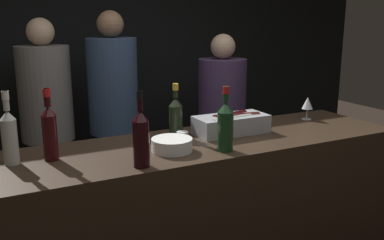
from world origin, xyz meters
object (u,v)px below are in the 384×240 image
at_px(candle_votive, 182,137).
at_px(champagne_bottle, 176,115).
at_px(white_wine_bottle, 9,135).
at_px(person_blond_tee, 114,112).
at_px(bowl_white, 172,144).
at_px(red_wine_bottle_tall, 50,130).
at_px(red_wine_bottle_black_foil, 141,137).
at_px(person_in_hoodie, 47,119).
at_px(wine_glass, 307,104).
at_px(red_wine_bottle_burgundy, 225,125).
at_px(person_grey_polo, 222,120).
at_px(ice_bin_with_bottles, 232,123).

distance_m(candle_votive, champagne_bottle, 0.16).
distance_m(white_wine_bottle, person_blond_tee, 1.53).
distance_m(bowl_white, red_wine_bottle_tall, 0.61).
xyz_separation_m(red_wine_bottle_black_foil, person_in_hoodie, (-0.17, 1.69, -0.26)).
relative_size(bowl_white, person_in_hoodie, 0.12).
distance_m(bowl_white, candle_votive, 0.17).
xyz_separation_m(wine_glass, red_wine_bottle_burgundy, (-0.86, -0.35, 0.03)).
relative_size(wine_glass, red_wine_bottle_burgundy, 0.45).
bearing_deg(red_wine_bottle_tall, bowl_white, -13.16).
bearing_deg(champagne_bottle, person_in_hoodie, 112.18).
relative_size(person_in_hoodie, person_grey_polo, 1.08).
xyz_separation_m(ice_bin_with_bottles, person_grey_polo, (0.55, 1.03, -0.26)).
bearing_deg(person_blond_tee, candle_votive, -156.74).
height_order(red_wine_bottle_black_foil, person_blond_tee, person_blond_tee).
distance_m(champagne_bottle, person_blond_tee, 1.17).
distance_m(red_wine_bottle_tall, person_in_hoodie, 1.44).
distance_m(ice_bin_with_bottles, wine_glass, 0.65).
height_order(bowl_white, champagne_bottle, champagne_bottle).
height_order(red_wine_bottle_burgundy, person_in_hoodie, person_in_hoodie).
xyz_separation_m(candle_votive, red_wine_bottle_black_foil, (-0.34, -0.28, 0.11)).
height_order(white_wine_bottle, person_blond_tee, person_blond_tee).
height_order(wine_glass, person_blond_tee, person_blond_tee).
height_order(ice_bin_with_bottles, champagne_bottle, champagne_bottle).
height_order(candle_votive, red_wine_bottle_black_foil, red_wine_bottle_black_foil).
bearing_deg(candle_votive, red_wine_bottle_black_foil, -141.14).
relative_size(candle_votive, champagne_bottle, 0.21).
height_order(white_wine_bottle, red_wine_bottle_tall, red_wine_bottle_tall).
bearing_deg(red_wine_bottle_tall, ice_bin_with_bottles, 1.32).
xyz_separation_m(candle_votive, champagne_bottle, (0.02, 0.12, 0.10)).
height_order(ice_bin_with_bottles, white_wine_bottle, white_wine_bottle).
distance_m(bowl_white, person_grey_polo, 1.59).
height_order(wine_glass, person_in_hoodie, person_in_hoodie).
xyz_separation_m(bowl_white, person_in_hoodie, (-0.39, 1.54, -0.15)).
bearing_deg(white_wine_bottle, candle_votive, -2.35).
distance_m(wine_glass, red_wine_bottle_tall, 1.69).
xyz_separation_m(wine_glass, red_wine_bottle_black_foil, (-1.33, -0.38, 0.04)).
relative_size(candle_votive, white_wine_bottle, 0.19).
bearing_deg(person_grey_polo, person_blond_tee, -82.33).
bearing_deg(person_in_hoodie, candle_votive, -105.52).
distance_m(red_wine_bottle_tall, champagne_bottle, 0.72).
height_order(wine_glass, candle_votive, wine_glass).
relative_size(candle_votive, person_grey_polo, 0.04).
distance_m(wine_glass, white_wine_bottle, 1.87).
distance_m(candle_votive, person_blond_tee, 1.28).
bearing_deg(person_in_hoodie, wine_glass, -76.58).
height_order(wine_glass, champagne_bottle, champagne_bottle).
xyz_separation_m(white_wine_bottle, red_wine_bottle_tall, (0.18, -0.02, 0.01)).
bearing_deg(person_in_hoodie, person_grey_polo, -49.25).
xyz_separation_m(red_wine_bottle_black_foil, champagne_bottle, (0.36, 0.40, -0.02)).
xyz_separation_m(candle_votive, white_wine_bottle, (-0.88, 0.04, 0.11)).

